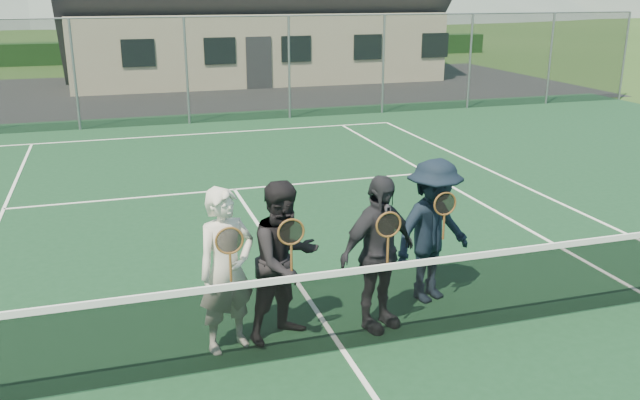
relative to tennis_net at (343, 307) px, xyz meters
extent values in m
plane|color=#284619|center=(0.00, 20.00, -0.54)|extent=(220.00, 220.00, 0.00)
cube|color=#14381E|center=(0.00, 0.00, -0.53)|extent=(30.00, 30.00, 0.02)
cube|color=black|center=(-4.00, 20.00, -0.53)|extent=(40.00, 12.00, 0.01)
cube|color=black|center=(0.00, 32.00, 0.01)|extent=(40.00, 1.20, 1.10)
cube|color=white|center=(0.00, 11.88, -0.51)|extent=(10.97, 0.06, 0.01)
cube|color=white|center=(0.00, 6.40, -0.51)|extent=(8.23, 0.06, 0.01)
cube|color=white|center=(0.00, 0.00, -0.51)|extent=(0.06, 12.80, 0.01)
cube|color=black|center=(0.00, 0.00, -0.06)|extent=(11.60, 0.02, 0.88)
cube|color=white|center=(0.00, 0.00, 0.39)|extent=(11.60, 0.03, 0.07)
cylinder|color=slate|center=(-3.00, 13.50, 0.96)|extent=(0.07, 0.07, 3.00)
cylinder|color=slate|center=(0.00, 13.50, 0.96)|extent=(0.07, 0.07, 3.00)
cylinder|color=slate|center=(3.00, 13.50, 0.96)|extent=(0.07, 0.07, 3.00)
cylinder|color=slate|center=(6.00, 13.50, 0.96)|extent=(0.07, 0.07, 3.00)
cylinder|color=slate|center=(9.00, 13.50, 0.96)|extent=(0.07, 0.07, 3.00)
cylinder|color=slate|center=(12.00, 13.50, 0.96)|extent=(0.07, 0.07, 3.00)
cylinder|color=slate|center=(15.00, 13.50, 0.96)|extent=(0.07, 0.07, 3.00)
cube|color=black|center=(0.00, 13.50, 0.96)|extent=(30.00, 0.03, 3.00)
cylinder|color=slate|center=(0.00, 13.50, 2.46)|extent=(30.00, 0.04, 0.04)
cube|color=beige|center=(4.00, 24.00, 0.86)|extent=(15.00, 8.00, 2.80)
cube|color=#2D2D33|center=(3.50, 19.98, 0.46)|extent=(1.00, 0.06, 2.00)
cube|color=black|center=(-1.00, 19.98, 0.96)|extent=(1.20, 0.06, 1.00)
cube|color=black|center=(2.00, 19.98, 0.96)|extent=(1.20, 0.06, 1.00)
cube|color=black|center=(5.00, 19.98, 0.96)|extent=(1.20, 0.06, 1.00)
cube|color=black|center=(8.00, 19.98, 0.96)|extent=(1.20, 0.06, 1.00)
cube|color=black|center=(11.00, 19.98, 0.96)|extent=(1.20, 0.06, 1.00)
cylinder|color=#3A2515|center=(2.00, 33.00, 1.39)|extent=(0.22, 0.22, 3.85)
cylinder|color=#381F14|center=(12.00, 33.00, 1.39)|extent=(0.22, 0.22, 3.85)
cylinder|color=#382314|center=(18.00, 33.00, 1.39)|extent=(0.22, 0.22, 3.85)
imported|color=silver|center=(-1.15, 0.44, 0.38)|extent=(0.76, 0.63, 1.80)
torus|color=brown|center=(-1.15, 0.17, 0.81)|extent=(0.29, 0.02, 0.29)
cylinder|color=black|center=(-1.15, 0.17, 0.81)|extent=(0.25, 0.00, 0.25)
cylinder|color=brown|center=(-1.15, 0.17, 0.53)|extent=(0.03, 0.03, 0.32)
imported|color=black|center=(-0.50, 0.50, 0.38)|extent=(1.08, 0.98, 1.80)
torus|color=brown|center=(-0.50, 0.23, 0.81)|extent=(0.29, 0.02, 0.29)
cylinder|color=black|center=(-0.50, 0.23, 0.81)|extent=(0.25, 0.00, 0.25)
cylinder|color=brown|center=(-0.50, 0.23, 0.53)|extent=(0.03, 0.03, 0.32)
imported|color=#26262B|center=(0.55, 0.41, 0.38)|extent=(1.14, 0.79, 1.80)
torus|color=brown|center=(0.55, 0.14, 0.81)|extent=(0.29, 0.02, 0.29)
cylinder|color=black|center=(0.55, 0.14, 0.81)|extent=(0.25, 0.00, 0.25)
cylinder|color=brown|center=(0.55, 0.14, 0.53)|extent=(0.03, 0.03, 0.32)
imported|color=black|center=(1.46, 0.89, 0.38)|extent=(1.32, 1.02, 1.80)
torus|color=brown|center=(1.46, 0.62, 0.81)|extent=(0.29, 0.02, 0.29)
cylinder|color=black|center=(1.46, 0.62, 0.81)|extent=(0.25, 0.00, 0.25)
cylinder|color=brown|center=(1.46, 0.62, 0.53)|extent=(0.03, 0.03, 0.32)
camera|label=1|loc=(-2.16, -6.10, 3.19)|focal=38.00mm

